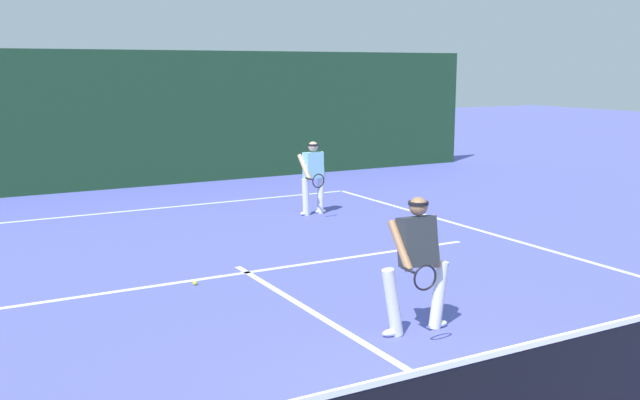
{
  "coord_description": "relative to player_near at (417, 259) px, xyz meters",
  "views": [
    {
      "loc": [
        -4.27,
        -3.97,
        3.1
      ],
      "look_at": [
        1.32,
        6.1,
        1.0
      ],
      "focal_mm": 41.19,
      "sensor_mm": 36.0,
      "label": 1
    }
  ],
  "objects": [
    {
      "name": "court_line_centre",
      "position": [
        -0.73,
        0.49,
        -0.89
      ],
      "size": [
        0.1,
        6.4,
        0.01
      ],
      "primitive_type": "cube",
      "color": "white",
      "rests_on": "ground_plane"
    },
    {
      "name": "court_line_service",
      "position": [
        -0.73,
        3.32,
        -0.89
      ],
      "size": [
        8.27,
        0.1,
        0.01
      ],
      "primitive_type": "cube",
      "color": "white",
      "rests_on": "ground_plane"
    },
    {
      "name": "player_near",
      "position": [
        0.0,
        0.0,
        0.0
      ],
      "size": [
        0.93,
        0.84,
        1.63
      ],
      "rotation": [
        0.0,
        0.0,
        3.09
      ],
      "color": "silver",
      "rests_on": "ground_plane"
    },
    {
      "name": "back_fence_windscreen",
      "position": [
        -0.73,
        12.2,
        0.86
      ],
      "size": [
        22.41,
        0.12,
        3.52
      ],
      "primitive_type": "cube",
      "color": "#1B3C24",
      "rests_on": "ground_plane"
    },
    {
      "name": "court_line_baseline_far",
      "position": [
        -0.73,
        9.03,
        -0.89
      ],
      "size": [
        10.14,
        0.1,
        0.01
      ],
      "primitive_type": "cube",
      "color": "white",
      "rests_on": "ground_plane"
    },
    {
      "name": "tennis_net",
      "position": [
        -0.73,
        -2.71,
        -0.4
      ],
      "size": [
        11.12,
        0.09,
        1.1
      ],
      "color": "#1E4723",
      "rests_on": "ground_plane"
    },
    {
      "name": "player_far",
      "position": [
        2.3,
        6.77,
        -0.04
      ],
      "size": [
        0.69,
        0.84,
        1.56
      ],
      "rotation": [
        0.0,
        0.0,
        3.24
      ],
      "color": "silver",
      "rests_on": "ground_plane"
    },
    {
      "name": "tennis_ball",
      "position": [
        -1.65,
        3.08,
        -0.86
      ],
      "size": [
        0.07,
        0.07,
        0.07
      ],
      "primitive_type": "sphere",
      "color": "#D1E033",
      "rests_on": "ground_plane"
    }
  ]
}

